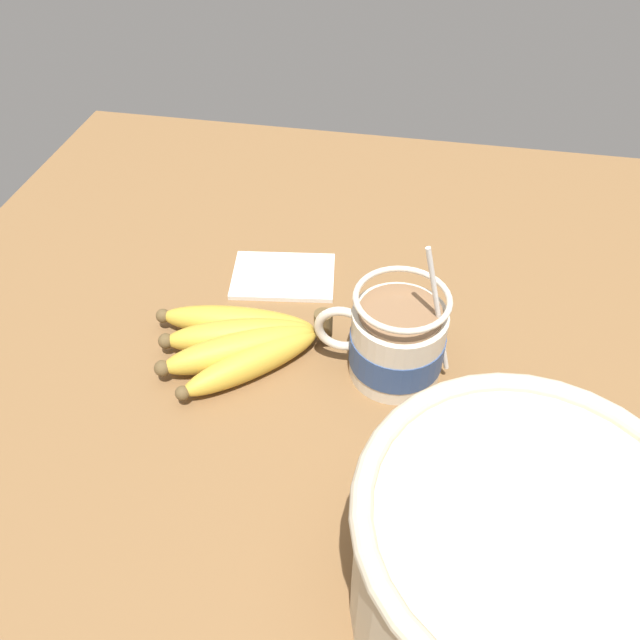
{
  "coord_description": "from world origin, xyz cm",
  "views": [
    {
      "loc": [
        -5.91,
        43.35,
        52.04
      ],
      "look_at": [
        2.54,
        -2.17,
        7.4
      ],
      "focal_mm": 35.0,
      "sensor_mm": 36.0,
      "label": 1
    }
  ],
  "objects_px": {
    "coffee_mug": "(396,341)",
    "small_plate": "(585,542)",
    "woven_basket": "(515,563)",
    "banana_bunch": "(242,341)"
  },
  "relations": [
    {
      "from": "coffee_mug",
      "to": "small_plate",
      "type": "relative_size",
      "value": 1.08
    },
    {
      "from": "coffee_mug",
      "to": "woven_basket",
      "type": "bearing_deg",
      "value": 113.61
    },
    {
      "from": "banana_bunch",
      "to": "woven_basket",
      "type": "height_order",
      "value": "woven_basket"
    },
    {
      "from": "coffee_mug",
      "to": "banana_bunch",
      "type": "distance_m",
      "value": 0.16
    },
    {
      "from": "coffee_mug",
      "to": "banana_bunch",
      "type": "xyz_separation_m",
      "value": [
        0.16,
        0.0,
        -0.03
      ]
    },
    {
      "from": "woven_basket",
      "to": "coffee_mug",
      "type": "bearing_deg",
      "value": -66.39
    },
    {
      "from": "woven_basket",
      "to": "banana_bunch",
      "type": "bearing_deg",
      "value": -40.71
    },
    {
      "from": "coffee_mug",
      "to": "small_plate",
      "type": "bearing_deg",
      "value": 137.19
    },
    {
      "from": "woven_basket",
      "to": "small_plate",
      "type": "distance_m",
      "value": 0.13
    },
    {
      "from": "small_plate",
      "to": "coffee_mug",
      "type": "bearing_deg",
      "value": -42.81
    }
  ]
}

